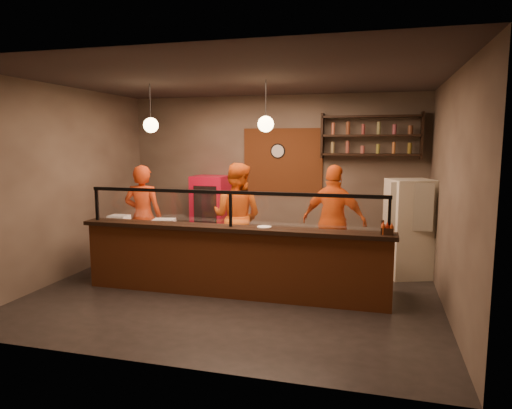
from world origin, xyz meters
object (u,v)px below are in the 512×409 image
(fridge, at_px, (409,228))
(red_cooler, at_px, (211,215))
(wall_clock, at_px, (278,151))
(cook_left, at_px, (143,216))
(pizza_dough, at_px, (254,230))
(condiment_caddy, at_px, (387,231))
(pepper_mill, at_px, (382,227))
(cook_mid, at_px, (237,217))
(cook_right, at_px, (334,221))

(fridge, xyz_separation_m, red_cooler, (-3.83, 0.68, -0.03))
(wall_clock, relative_size, cook_left, 0.16)
(wall_clock, distance_m, fridge, 2.97)
(red_cooler, distance_m, pizza_dough, 2.33)
(wall_clock, bearing_deg, condiment_caddy, -52.69)
(wall_clock, relative_size, pepper_mill, 1.70)
(pizza_dough, bearing_deg, red_cooler, 127.52)
(cook_left, bearing_deg, cook_mid, -177.96)
(pepper_mill, bearing_deg, cook_mid, 151.28)
(cook_left, bearing_deg, pepper_mill, 157.72)
(red_cooler, bearing_deg, cook_right, -19.16)
(pepper_mill, bearing_deg, pizza_dough, 164.86)
(cook_right, bearing_deg, cook_mid, 14.36)
(cook_mid, bearing_deg, condiment_caddy, 158.30)
(cook_mid, relative_size, red_cooler, 1.20)
(red_cooler, height_order, pepper_mill, red_cooler)
(cook_mid, relative_size, pizza_dough, 4.24)
(fridge, height_order, pizza_dough, fridge)
(pizza_dough, bearing_deg, wall_clock, 92.40)
(fridge, bearing_deg, pizza_dough, -174.67)
(cook_left, xyz_separation_m, condiment_caddy, (4.25, -1.14, 0.17))
(wall_clock, xyz_separation_m, cook_left, (-2.15, -1.62, -1.16))
(cook_right, distance_m, red_cooler, 2.78)
(pizza_dough, relative_size, pepper_mill, 2.57)
(pizza_dough, height_order, pepper_mill, pepper_mill)
(condiment_caddy, bearing_deg, red_cooler, 144.51)
(cook_mid, bearing_deg, fridge, -166.08)
(cook_right, height_order, red_cooler, cook_right)
(cook_mid, height_order, red_cooler, cook_mid)
(cook_right, height_order, pizza_dough, cook_right)
(cook_mid, distance_m, pepper_mill, 2.85)
(cook_mid, bearing_deg, cook_left, 17.64)
(wall_clock, height_order, cook_right, wall_clock)
(red_cooler, relative_size, pepper_mill, 9.06)
(fridge, distance_m, condiment_caddy, 1.83)
(fridge, bearing_deg, pepper_mill, -125.75)
(cook_right, height_order, fridge, cook_right)
(cook_mid, distance_m, red_cooler, 1.34)
(cook_left, height_order, cook_right, cook_right)
(wall_clock, distance_m, pizza_dough, 2.47)
(cook_mid, height_order, pizza_dough, cook_mid)
(cook_mid, distance_m, pizza_dough, 1.00)
(condiment_caddy, bearing_deg, pizza_dough, 163.48)
(fridge, bearing_deg, cook_left, 167.17)
(cook_left, distance_m, fridge, 4.69)
(cook_mid, distance_m, fridge, 2.98)
(wall_clock, distance_m, cook_right, 2.15)
(cook_left, distance_m, pepper_mill, 4.33)
(wall_clock, relative_size, fridge, 0.18)
(fridge, distance_m, pepper_mill, 1.78)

